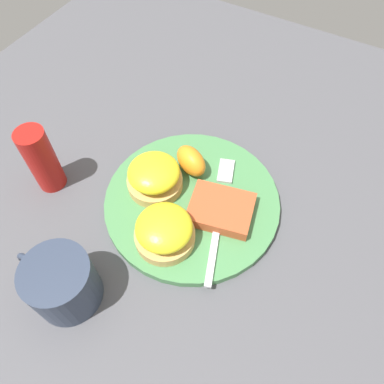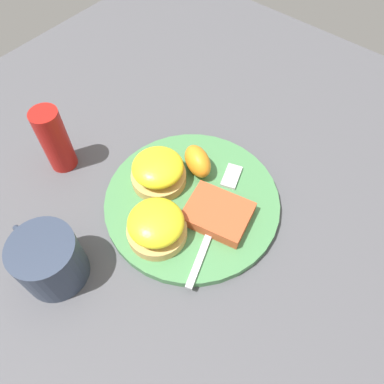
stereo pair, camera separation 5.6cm
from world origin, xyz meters
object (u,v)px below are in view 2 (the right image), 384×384
at_px(condiment_bottle, 55,140).
at_px(cup, 49,260).
at_px(sandwich_benedict_left, 158,171).
at_px(orange_wedge, 198,161).
at_px(hashbrown_patty, 219,212).
at_px(sandwich_benedict_right, 157,227).
at_px(fork, 218,212).

bearing_deg(condiment_bottle, cup, 137.65).
height_order(sandwich_benedict_left, orange_wedge, sandwich_benedict_left).
bearing_deg(orange_wedge, cup, 80.34).
height_order(hashbrown_patty, cup, cup).
xyz_separation_m(orange_wedge, cup, (0.04, 0.26, 0.01)).
relative_size(sandwich_benedict_left, hashbrown_patty, 0.93).
bearing_deg(sandwich_benedict_left, sandwich_benedict_right, 131.82).
height_order(sandwich_benedict_right, cup, cup).
relative_size(sandwich_benedict_right, condiment_bottle, 0.75).
bearing_deg(cup, orange_wedge, -99.66).
bearing_deg(hashbrown_patty, sandwich_benedict_left, 4.87).
height_order(orange_wedge, condiment_bottle, condiment_bottle).
distance_m(hashbrown_patty, condiment_bottle, 0.28).
bearing_deg(cup, fork, -119.33).
height_order(sandwich_benedict_right, orange_wedge, sandwich_benedict_right).
bearing_deg(sandwich_benedict_right, orange_wedge, -76.14).
bearing_deg(fork, orange_wedge, -30.70).
bearing_deg(condiment_bottle, sandwich_benedict_right, 178.88).
height_order(sandwich_benedict_left, fork, sandwich_benedict_left).
height_order(orange_wedge, fork, orange_wedge).
height_order(sandwich_benedict_left, cup, cup).
height_order(hashbrown_patty, orange_wedge, orange_wedge).
distance_m(hashbrown_patty, fork, 0.01).
relative_size(fork, cup, 1.84).
bearing_deg(cup, hashbrown_patty, -120.23).
bearing_deg(orange_wedge, fork, 149.30).
bearing_deg(sandwich_benedict_right, sandwich_benedict_left, -48.18).
height_order(hashbrown_patty, fork, hashbrown_patty).
xyz_separation_m(sandwich_benedict_right, orange_wedge, (0.03, -0.13, -0.00)).
distance_m(sandwich_benedict_right, hashbrown_patty, 0.10).
xyz_separation_m(sandwich_benedict_left, sandwich_benedict_right, (-0.07, 0.07, 0.00)).
xyz_separation_m(fork, condiment_bottle, (0.27, 0.08, 0.04)).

